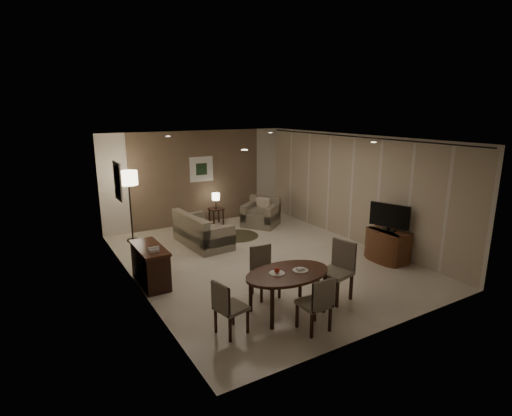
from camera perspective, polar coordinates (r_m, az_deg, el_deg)
room_shell at (r=9.01m, az=-0.66°, el=1.50°), size 5.50×7.00×2.70m
taupe_accent at (r=11.73m, az=-8.28°, el=4.30°), size 3.96×0.03×2.70m
curtain_wall at (r=10.31m, az=13.49°, el=2.54°), size 0.08×6.70×2.58m
curtain_rod at (r=10.14m, az=13.92°, el=9.87°), size 0.03×6.80×0.03m
art_back_frame at (r=11.71m, az=-7.82°, el=5.53°), size 0.72×0.03×0.72m
art_back_canvas at (r=11.69m, az=-7.79°, el=5.52°), size 0.34×0.01×0.34m
art_left_frame at (r=8.70m, az=-19.15°, el=3.62°), size 0.03×0.60×0.80m
art_left_canvas at (r=8.70m, az=-19.06°, el=3.63°), size 0.01×0.46×0.64m
downlight_nl at (r=6.22m, az=-1.64°, el=8.30°), size 0.10×0.10×0.01m
downlight_nr at (r=7.97m, az=16.44°, el=9.00°), size 0.10×0.10×0.01m
downlight_fl at (r=9.52m, az=-12.46°, el=9.97°), size 0.10×0.10×0.01m
downlight_fr at (r=10.74m, az=2.07°, el=10.72°), size 0.10×0.10×0.01m
console_desk at (r=8.01m, az=-14.86°, el=-7.91°), size 0.48×1.20×0.75m
telephone at (r=7.60m, az=-14.41°, el=-5.70°), size 0.20×0.14×0.09m
tv_cabinet at (r=9.37m, az=18.31°, el=-5.09°), size 0.48×0.90×0.70m
flat_tv at (r=9.17m, az=18.55°, el=-1.15°), size 0.36×0.85×0.60m
dining_table at (r=6.77m, az=4.50°, el=-11.90°), size 1.50×0.94×0.70m
chair_near at (r=6.27m, az=8.27°, el=-13.26°), size 0.43×0.43×0.89m
chair_far at (r=7.23m, az=1.41°, el=-9.24°), size 0.47×0.47×0.90m
chair_left at (r=6.14m, az=-3.54°, el=-13.93°), size 0.49×0.49×0.86m
chair_right at (r=7.22m, az=11.24°, el=-8.95°), size 0.60×0.60×1.04m
plate_a at (r=6.56m, az=3.01°, el=-9.29°), size 0.26×0.26×0.02m
plate_b at (r=6.71m, az=6.37°, el=-8.84°), size 0.26×0.26×0.02m
fruit_apple at (r=6.54m, az=3.02°, el=-8.86°), size 0.09×0.09×0.09m
napkin at (r=6.70m, az=6.37°, el=-8.66°), size 0.12×0.08×0.03m
round_rug at (r=10.69m, az=-2.68°, el=-3.97°), size 1.12×1.12×0.01m
sofa at (r=9.99m, az=-7.62°, el=-2.98°), size 1.77×0.98×0.81m
armchair at (r=11.47m, az=0.68°, el=-0.60°), size 1.24×1.25×0.82m
side_table at (r=11.74m, az=-5.70°, el=-1.18°), size 0.38×0.38×0.48m
table_lamp at (r=11.62m, az=-5.75°, el=1.15°), size 0.22×0.22×0.50m
floor_lamp at (r=10.53m, az=-17.51°, el=0.20°), size 0.46×0.46×1.81m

